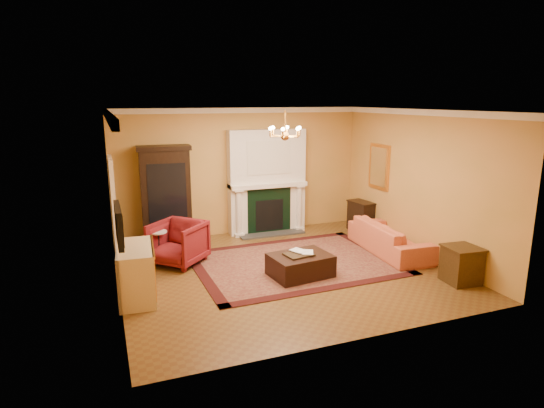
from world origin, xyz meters
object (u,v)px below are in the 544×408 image
wingback_armchair (178,241)px  commode (136,273)px  china_cabinet (166,198)px  end_table (461,266)px  console_table (361,217)px  pedestal_table (158,244)px  coral_sofa (390,233)px  leather_ottoman (300,265)px

wingback_armchair → commode: size_ratio=0.81×
china_cabinet → wingback_armchair: bearing=-87.0°
end_table → console_table: 3.46m
pedestal_table → end_table: pedestal_table is taller
wingback_armchair → commode: bearing=-79.0°
coral_sofa → pedestal_table: bearing=80.4°
china_cabinet → wingback_armchair: 1.54m
coral_sofa → end_table: (0.23, -1.84, -0.11)m
coral_sofa → console_table: bearing=-6.4°
china_cabinet → commode: china_cabinet is taller
commode → leather_ottoman: 2.90m
commode → console_table: size_ratio=1.64×
end_table → console_table: size_ratio=0.88×
coral_sofa → end_table: 1.85m
console_table → wingback_armchair: bearing=-178.4°
end_table → leather_ottoman: end_table is taller
wingback_armchair → end_table: wingback_armchair is taller
pedestal_table → commode: 1.66m
china_cabinet → end_table: (4.55, -4.16, -0.74)m
pedestal_table → china_cabinet: bearing=73.6°
commode → coral_sofa: size_ratio=0.53×
commode → end_table: (5.45, -1.38, -0.12)m
china_cabinet → wingback_armchair: size_ratio=2.24×
pedestal_table → commode: bearing=-109.2°
commode → console_table: bearing=24.8°
pedestal_table → commode: size_ratio=0.55×
commode → coral_sofa: 5.24m
leather_ottoman → pedestal_table: bearing=137.5°
console_table → leather_ottoman: (-2.62, -2.18, -0.14)m
pedestal_table → end_table: (4.91, -2.94, -0.06)m
coral_sofa → console_table: size_ratio=3.07×
wingback_armchair → console_table: size_ratio=1.32×
wingback_armchair → pedestal_table: wingback_armchair is taller
end_table → china_cabinet: bearing=137.6°
pedestal_table → leather_ottoman: size_ratio=0.60×
pedestal_table → leather_ottoman: bearing=-35.5°
wingback_armchair → commode: 1.63m
coral_sofa → leather_ottoman: (-2.33, -0.56, -0.21)m
commode → leather_ottoman: (2.89, -0.11, -0.22)m
pedestal_table → console_table: 4.99m
console_table → end_table: bearing=-98.3°
coral_sofa → leather_ottoman: size_ratio=2.04×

